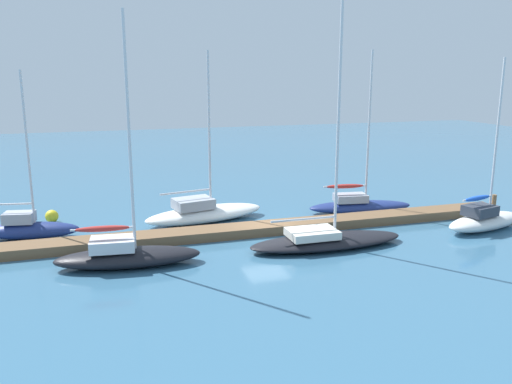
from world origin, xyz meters
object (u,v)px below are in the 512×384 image
sailboat_2 (204,212)px  sailboat_5 (485,219)px  mooring_buoy_yellow (52,216)px  sailboat_0 (29,228)px  sailboat_3 (325,238)px  sailboat_4 (359,204)px  sailboat_1 (126,254)px

sailboat_2 → sailboat_5: 16.94m
sailboat_2 → mooring_buoy_yellow: (-9.09, 2.58, -0.22)m
sailboat_0 → sailboat_2: size_ratio=0.89×
sailboat_0 → sailboat_3: (15.27, -6.30, -0.14)m
sailboat_3 → sailboat_4: size_ratio=1.23×
sailboat_0 → sailboat_1: size_ratio=0.78×
sailboat_4 → sailboat_1: bearing=-151.6°
sailboat_4 → mooring_buoy_yellow: size_ratio=13.28×
sailboat_3 → sailboat_5: sailboat_3 is taller
sailboat_1 → sailboat_4: sailboat_1 is taller
mooring_buoy_yellow → sailboat_3: bearing=-33.3°
sailboat_2 → sailboat_3: (5.19, -6.81, -0.13)m
sailboat_2 → sailboat_3: 8.56m
sailboat_2 → sailboat_3: bearing=-64.3°
sailboat_1 → sailboat_5: 20.77m
sailboat_0 → sailboat_2: bearing=12.6°
sailboat_2 → mooring_buoy_yellow: bearing=152.5°
sailboat_1 → sailboat_5: sailboat_1 is taller
sailboat_1 → sailboat_2: (5.15, 6.56, -0.01)m
sailboat_1 → mooring_buoy_yellow: size_ratio=14.96×
sailboat_2 → sailboat_4: (10.33, -0.88, -0.04)m
sailboat_5 → mooring_buoy_yellow: 26.35m
sailboat_5 → mooring_buoy_yellow: size_ratio=12.56×
sailboat_0 → sailboat_4: bearing=8.7°
sailboat_5 → sailboat_4: bearing=119.4°
sailboat_5 → mooring_buoy_yellow: (-24.70, 9.16, -0.25)m
sailboat_2 → sailboat_3: sailboat_3 is taller
sailboat_0 → sailboat_5: bearing=-3.5°
sailboat_0 → sailboat_1: sailboat_1 is taller
sailboat_1 → sailboat_5: size_ratio=1.19×
sailboat_3 → mooring_buoy_yellow: (-14.28, 9.39, -0.09)m
sailboat_0 → sailboat_5: 26.40m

